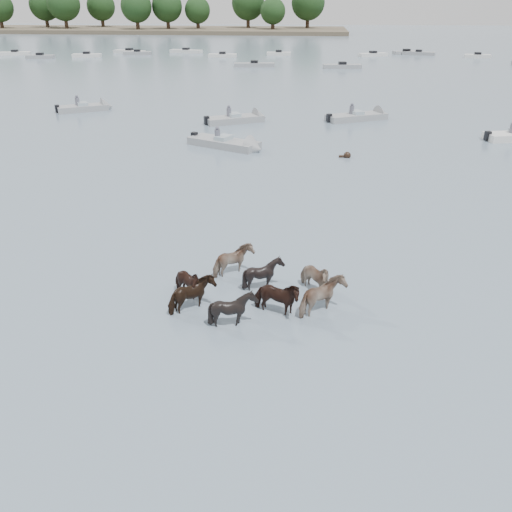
{
  "coord_description": "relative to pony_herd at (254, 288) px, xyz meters",
  "views": [
    {
      "loc": [
        0.91,
        -12.9,
        8.69
      ],
      "look_at": [
        -0.64,
        2.71,
        1.1
      ],
      "focal_mm": 37.42,
      "sensor_mm": 36.0,
      "label": 1
    }
  ],
  "objects": [
    {
      "name": "motorboat_a",
      "position": [
        -3.67,
        27.21,
        -0.25
      ],
      "size": [
        5.08,
        3.76,
        1.92
      ],
      "rotation": [
        0.0,
        0.0,
        0.5
      ],
      "color": "gray",
      "rests_on": "ground"
    },
    {
      "name": "treeline",
      "position": [
        -64.71,
        147.3,
        6.21
      ],
      "size": [
        147.91,
        21.74,
        12.24
      ],
      "color": "#382619",
      "rests_on": "ground"
    },
    {
      "name": "ground",
      "position": [
        0.6,
        -1.66,
        -0.47
      ],
      "size": [
        400.0,
        400.0,
        0.0
      ],
      "primitive_type": "plane",
      "color": "slate",
      "rests_on": "ground"
    },
    {
      "name": "motorboat_b",
      "position": [
        -3.28,
        18.99,
        -0.25
      ],
      "size": [
        5.42,
        3.78,
        1.92
      ],
      "rotation": [
        0.0,
        0.0,
        -0.46
      ],
      "color": "gray",
      "rests_on": "ground"
    },
    {
      "name": "swimming_pony",
      "position": [
        3.83,
        17.53,
        -0.37
      ],
      "size": [
        0.72,
        0.44,
        0.44
      ],
      "color": "black",
      "rests_on": "ground"
    },
    {
      "name": "shoreline",
      "position": [
        -69.4,
        148.34,
        0.03
      ],
      "size": [
        160.0,
        30.0,
        1.0
      ],
      "primitive_type": "cube",
      "color": "#4C4233",
      "rests_on": "ground"
    },
    {
      "name": "pony_herd",
      "position": [
        0.0,
        0.0,
        0.0
      ],
      "size": [
        5.88,
        4.68,
        1.32
      ],
      "color": "black",
      "rests_on": "ground"
    },
    {
      "name": "motorboat_c",
      "position": [
        5.86,
        29.07,
        -0.25
      ],
      "size": [
        5.47,
        3.85,
        1.92
      ],
      "rotation": [
        0.0,
        0.0,
        0.47
      ],
      "color": "gray",
      "rests_on": "ground"
    },
    {
      "name": "distant_flotilla",
      "position": [
        0.19,
        76.53,
        -0.21
      ],
      "size": [
        104.83,
        24.58,
        0.93
      ],
      "color": "silver",
      "rests_on": "ground"
    },
    {
      "name": "motorboat_f",
      "position": [
        -17.23,
        30.62,
        -0.25
      ],
      "size": [
        4.76,
        3.69,
        1.92
      ],
      "rotation": [
        0.0,
        0.0,
        0.53
      ],
      "color": "gray",
      "rests_on": "ground"
    }
  ]
}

